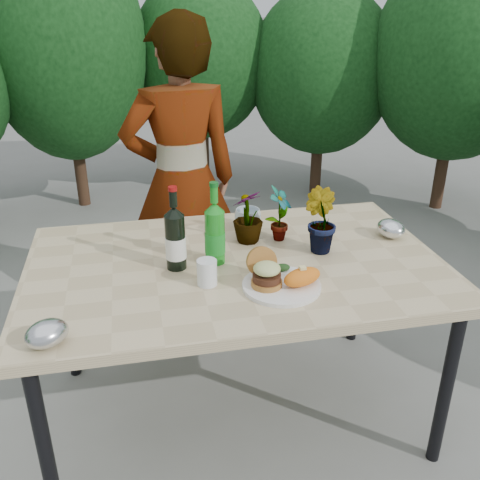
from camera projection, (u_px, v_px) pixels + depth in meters
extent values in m
plane|color=slate|center=(236.00, 411.00, 2.39)|extent=(80.00, 80.00, 0.00)
cube|color=#C7B184|center=(236.00, 266.00, 2.08)|extent=(1.60, 1.00, 0.04)
cylinder|color=black|center=(45.00, 449.00, 1.73)|extent=(0.05, 0.05, 0.71)
cylinder|color=black|center=(446.00, 388.00, 2.00)|extent=(0.05, 0.05, 0.71)
cylinder|color=black|center=(66.00, 311.00, 2.48)|extent=(0.05, 0.05, 0.71)
cylinder|color=black|center=(357.00, 280.00, 2.75)|extent=(0.05, 0.05, 0.71)
cylinder|color=#382316|center=(82.00, 181.00, 4.64)|extent=(0.10, 0.10, 0.42)
ellipsoid|color=#1A4F1C|center=(64.00, 47.00, 4.17)|extent=(1.28, 1.28, 1.79)
cylinder|color=#382316|center=(204.00, 163.00, 5.00)|extent=(0.10, 0.10, 0.50)
ellipsoid|color=#1A4F1C|center=(201.00, 58.00, 4.61)|extent=(1.19, 1.19, 1.37)
cylinder|color=#382316|center=(316.00, 172.00, 4.95)|extent=(0.10, 0.10, 0.38)
ellipsoid|color=#1A4F1C|center=(322.00, 71.00, 4.57)|extent=(1.25, 1.25, 1.41)
cylinder|color=#382316|center=(439.00, 183.00, 4.57)|extent=(0.10, 0.10, 0.44)
ellipsoid|color=#1A4F1C|center=(460.00, 55.00, 4.13)|extent=(1.36, 1.36, 1.63)
cylinder|color=white|center=(282.00, 286.00, 1.89)|extent=(0.28, 0.28, 0.01)
cylinder|color=#B7722D|center=(267.00, 283.00, 1.87)|extent=(0.11, 0.11, 0.02)
cylinder|color=#472314|center=(267.00, 277.00, 1.86)|extent=(0.10, 0.10, 0.02)
ellipsoid|color=beige|center=(267.00, 269.00, 1.85)|extent=(0.10, 0.10, 0.04)
cylinder|color=#B7722D|center=(262.00, 262.00, 1.92)|extent=(0.11, 0.06, 0.11)
ellipsoid|color=orange|center=(302.00, 277.00, 1.87)|extent=(0.17, 0.12, 0.06)
ellipsoid|color=olive|center=(275.00, 269.00, 1.96)|extent=(0.04, 0.04, 0.02)
ellipsoid|color=#193814|center=(282.00, 268.00, 1.97)|extent=(0.06, 0.04, 0.03)
cylinder|color=black|center=(176.00, 242.00, 1.99)|extent=(0.07, 0.07, 0.21)
cylinder|color=white|center=(176.00, 247.00, 2.00)|extent=(0.08, 0.08, 0.09)
cone|color=black|center=(174.00, 211.00, 1.94)|extent=(0.07, 0.07, 0.04)
cylinder|color=black|center=(173.00, 199.00, 1.91)|extent=(0.03, 0.03, 0.06)
cylinder|color=maroon|center=(173.00, 189.00, 1.90)|extent=(0.03, 0.03, 0.02)
cylinder|color=#18861D|center=(215.00, 237.00, 2.03)|extent=(0.08, 0.08, 0.21)
cylinder|color=#198C26|center=(215.00, 242.00, 2.04)|extent=(0.08, 0.08, 0.08)
cone|color=#18861D|center=(214.00, 207.00, 1.98)|extent=(0.08, 0.08, 0.04)
cylinder|color=#18861D|center=(214.00, 195.00, 1.96)|extent=(0.03, 0.03, 0.06)
cylinder|color=#0C5919|center=(214.00, 184.00, 1.94)|extent=(0.03, 0.03, 0.02)
cylinder|color=white|center=(207.00, 272.00, 1.90)|extent=(0.07, 0.07, 0.09)
imported|color=#21531C|center=(280.00, 214.00, 2.21)|extent=(0.15, 0.15, 0.24)
imported|color=#2A5C1F|center=(320.00, 221.00, 2.12)|extent=(0.16, 0.18, 0.26)
imported|color=#2A571E|center=(248.00, 217.00, 2.20)|extent=(0.17, 0.17, 0.22)
imported|color=silver|center=(248.00, 219.00, 2.35)|extent=(0.12, 0.12, 0.09)
ellipsoid|color=silver|center=(47.00, 333.00, 1.57)|extent=(0.17, 0.17, 0.08)
ellipsoid|color=silver|center=(391.00, 228.00, 2.27)|extent=(0.13, 0.15, 0.08)
imported|color=#A36E51|center=(182.00, 183.00, 2.73)|extent=(0.64, 0.46, 1.64)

